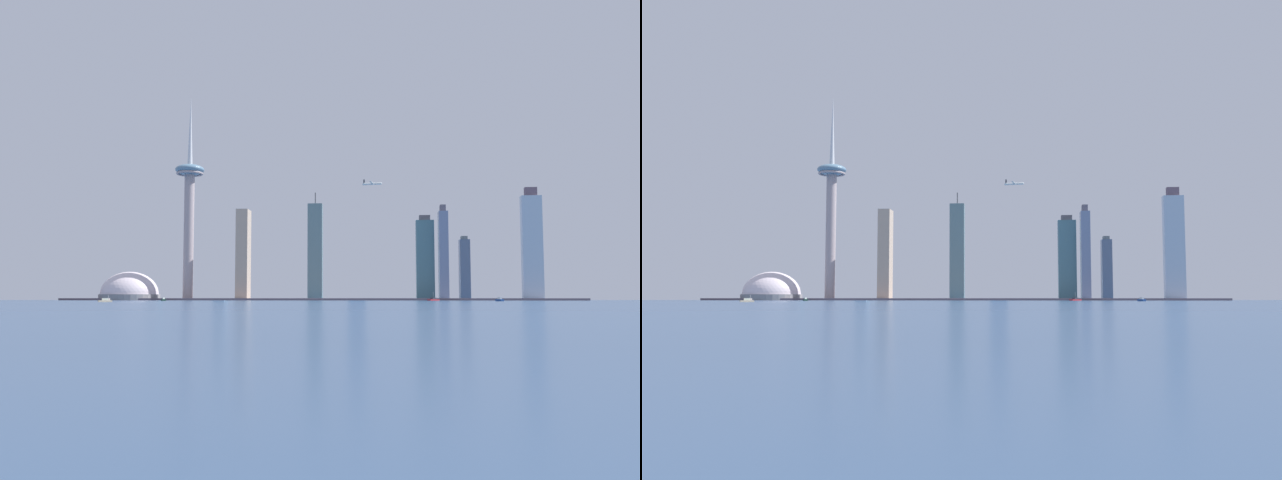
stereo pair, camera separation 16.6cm
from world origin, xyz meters
The scene contains 19 objects.
ground_plane centered at (0.00, 0.00, 0.00)m, with size 6000.00×6000.00×0.00m, color #314B6D.
waterfront_pier centered at (0.00, 460.83, 1.43)m, with size 714.90×63.38×2.87m, color slate.
observation_tower centered at (-184.02, 462.82, 142.67)m, with size 41.38×41.38×294.41m.
stadium_dome centered at (-268.88, 463.40, 7.78)m, with size 85.49×85.49×64.48m.
skyscraper_0 centered at (51.87, 564.90, 71.68)m, with size 26.09×25.02×146.98m.
skyscraper_1 centered at (212.96, 546.71, 45.93)m, with size 14.90×22.81×95.14m.
skyscraper_2 centered at (-260.82, 540.82, 23.57)m, with size 21.35×25.84×47.13m.
skyscraper_3 centered at (293.20, 462.63, 73.39)m, with size 27.15×12.81×154.07m.
skyscraper_4 centered at (176.53, 488.19, 64.41)m, with size 12.89×22.44×134.63m.
skyscraper_5 centered at (152.22, 509.17, 58.97)m, with size 25.85×19.58×122.66m.
skyscraper_6 centered at (-8.29, 521.63, 71.52)m, with size 21.46×19.25×160.33m.
skyscraper_7 centered at (-160.19, 558.83, 45.21)m, with size 18.05×24.31×111.82m.
skyscraper_8 centered at (-105.18, 464.39, 63.93)m, with size 16.76×27.79×127.86m.
boat_0 centered at (214.41, 269.30, 1.53)m, with size 7.59×11.82×4.11m.
boat_1 centered at (153.79, 389.12, 1.37)m, with size 15.95×15.06×10.52m.
boat_2 centered at (-160.13, 122.61, 1.29)m, with size 12.07×9.48×3.57m.
boat_3 centered at (-161.84, 290.92, 1.48)m, with size 5.05×5.77×3.93m.
boat_4 centered at (-171.41, 156.72, 1.26)m, with size 8.86×14.19×6.59m.
airplane centered at (77.55, 451.11, 160.55)m, with size 27.14×27.99×8.06m.
Camera 1 is at (86.29, -457.05, 4.48)m, focal length 37.26 mm.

